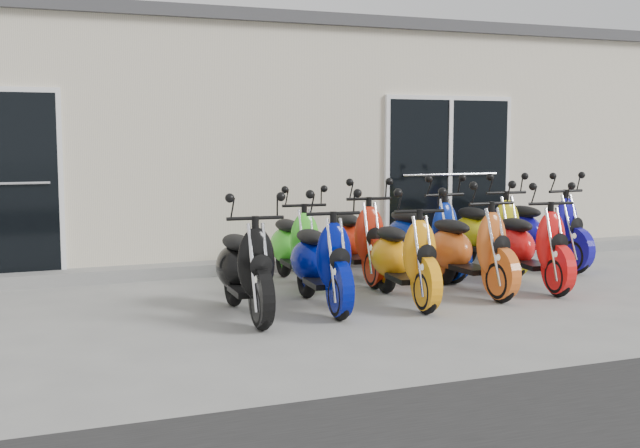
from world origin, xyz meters
The scene contains 16 objects.
ground centered at (0.00, 0.00, 0.00)m, with size 80.00×80.00×0.00m, color gray.
building centered at (0.00, 5.20, 1.60)m, with size 14.00×6.00×3.20m, color beige.
roof_cap centered at (0.00, 5.20, 3.28)m, with size 14.20×6.20×0.16m, color #3F3F42.
front_step centered at (0.00, 2.02, 0.07)m, with size 14.00×0.40×0.15m, color gray.
door_left centered at (-3.20, 2.17, 1.26)m, with size 1.07×0.08×2.22m, color black.
door_right centered at (2.60, 2.17, 1.26)m, with size 2.02×0.08×2.22m, color black.
scooter_front_black centered at (-1.19, -0.47, 0.62)m, with size 0.61×1.68×1.24m, color black, non-canonical shape.
scooter_front_blue centered at (-0.37, -0.36, 0.62)m, with size 0.61×1.69×1.25m, color #010D7F, non-canonical shape.
scooter_front_orange_a centered at (0.54, -0.42, 0.62)m, with size 0.61×1.68×1.24m, color orange, non-canonical shape.
scooter_front_orange_b centered at (1.47, -0.22, 0.64)m, with size 0.63×1.73×1.28m, color #D75E1F, non-canonical shape.
scooter_front_red centered at (2.30, -0.21, 0.62)m, with size 0.61×1.69×1.25m, color red, non-canonical shape.
scooter_back_green centered at (-0.16, 0.99, 0.60)m, with size 0.59×1.62×1.20m, color #42D72A, non-canonical shape.
scooter_back_red centered at (0.61, 0.94, 0.63)m, with size 0.63×1.72×1.27m, color red, non-canonical shape.
scooter_back_blue centered at (1.53, 0.92, 0.65)m, with size 0.64×1.75×1.29m, color #082196, non-canonical shape.
scooter_back_yellow centered at (2.46, 0.92, 0.65)m, with size 0.64×1.76×1.30m, color gold, non-canonical shape.
scooter_back_extra centered at (3.31, 0.92, 0.65)m, with size 0.64×1.75×1.29m, color #130D95, non-canonical shape.
Camera 1 is at (-3.32, -7.81, 1.75)m, focal length 45.00 mm.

